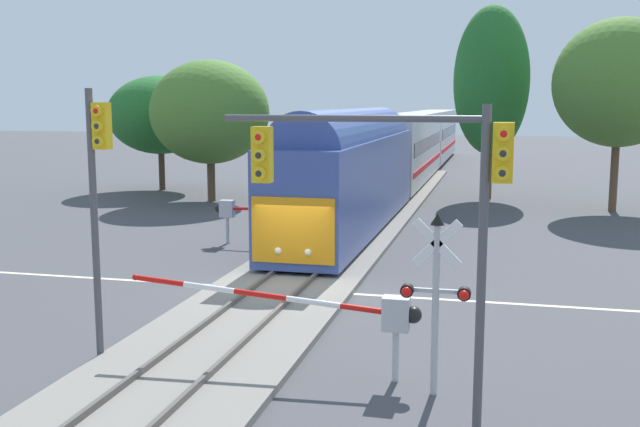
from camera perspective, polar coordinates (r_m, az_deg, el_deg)
The scene contains 13 objects.
ground_plane at distance 23.14m, azimuth -2.77°, elevation -5.87°, with size 220.00×220.00×0.00m, color #47474C.
road_centre_stripe at distance 23.14m, azimuth -2.77°, elevation -5.86°, with size 44.00×0.20×0.01m.
railway_track at distance 23.12m, azimuth -2.78°, elevation -5.64°, with size 4.40×80.00×0.32m.
commuter_train at distance 51.96m, azimuth 6.59°, elevation 5.17°, with size 3.04×62.11×5.16m.
crossing_gate_near at distance 15.60m, azimuth 2.96°, elevation -7.49°, with size 6.46×0.40×1.96m.
crossing_signal_mast at distance 14.66m, azimuth 8.88°, elevation -5.49°, with size 1.36×0.44×3.64m.
crossing_gate_far at distance 30.35m, azimuth -6.24°, elevation 0.25°, with size 5.23×0.40×1.80m.
traffic_signal_median at distance 16.79m, azimuth -16.73°, elevation 2.32°, with size 0.53×0.38×6.06m.
traffic_signal_near_right at distance 12.78m, azimuth 6.61°, elevation 2.11°, with size 5.03×0.38×5.73m.
pine_left_background at distance 49.89m, azimuth -12.18°, elevation 7.40°, with size 6.80×6.80×7.47m.
oak_behind_train at distance 43.67m, azimuth -8.46°, elevation 7.70°, with size 6.88×6.88×8.17m.
elm_centre_background at distance 45.87m, azimuth 13.03°, elevation 9.90°, with size 4.46×4.46×11.42m.
oak_far_right at distance 42.12m, azimuth 22.01°, elevation 9.28°, with size 6.79×6.79×10.10m.
Camera 1 is at (6.35, -21.49, 5.76)m, focal length 41.67 mm.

